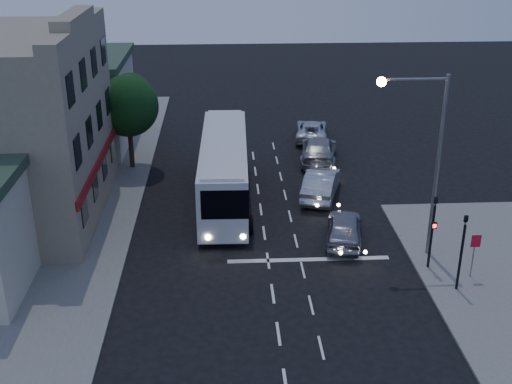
{
  "coord_description": "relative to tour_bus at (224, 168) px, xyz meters",
  "views": [
    {
      "loc": [
        -2.05,
        -25.51,
        15.61
      ],
      "look_at": [
        -0.41,
        5.45,
        2.2
      ],
      "focal_mm": 45.0,
      "sensor_mm": 36.0,
      "label": 1
    }
  ],
  "objects": [
    {
      "name": "street_tree",
      "position": [
        -6.14,
        5.65,
        2.43
      ],
      "size": [
        4.0,
        4.0,
        6.2
      ],
      "color": "black",
      "rests_on": "sidewalk_far"
    },
    {
      "name": "car_sedan_c",
      "position": [
        6.66,
        11.16,
        -1.37
      ],
      "size": [
        2.96,
        5.24,
        1.38
      ],
      "primitive_type": "imported",
      "rotation": [
        0.0,
        0.0,
        3.0
      ],
      "color": "silver",
      "rests_on": "ground"
    },
    {
      "name": "low_building_north",
      "position": [
        -11.44,
        10.63,
        1.33
      ],
      "size": [
        9.4,
        9.4,
        6.5
      ],
      "color": "beige",
      "rests_on": "sidewalk_far"
    },
    {
      "name": "ground",
      "position": [
        2.06,
        -9.37,
        -2.07
      ],
      "size": [
        120.0,
        120.0,
        0.0
      ],
      "primitive_type": "plane",
      "color": "black"
    },
    {
      "name": "main_building",
      "position": [
        -11.89,
        -1.37,
        3.09
      ],
      "size": [
        10.12,
        12.0,
        11.0
      ],
      "color": "gray",
      "rests_on": "sidewalk_far"
    },
    {
      "name": "car_sedan_a",
      "position": [
        5.78,
        0.29,
        -1.23
      ],
      "size": [
        3.14,
        5.38,
        1.67
      ],
      "primitive_type": "imported",
      "rotation": [
        0.0,
        0.0,
        2.85
      ],
      "color": "#BBBCC2",
      "rests_on": "ground"
    },
    {
      "name": "sidewalk_far",
      "position": [
        -10.94,
        -1.37,
        -2.01
      ],
      "size": [
        12.0,
        50.0,
        0.12
      ],
      "primitive_type": "cube",
      "color": "slate",
      "rests_on": "ground"
    },
    {
      "name": "tour_bus",
      "position": [
        0.0,
        0.0,
        0.0
      ],
      "size": [
        2.97,
        12.5,
        3.82
      ],
      "rotation": [
        0.0,
        0.0,
        -0.02
      ],
      "color": "silver",
      "rests_on": "ground"
    },
    {
      "name": "car_suv",
      "position": [
        6.14,
        -5.57,
        -1.29
      ],
      "size": [
        2.69,
        4.81,
        1.55
      ],
      "primitive_type": "imported",
      "rotation": [
        0.0,
        0.0,
        2.94
      ],
      "color": "gray",
      "rests_on": "ground"
    },
    {
      "name": "traffic_signal_main",
      "position": [
        9.66,
        -8.59,
        0.35
      ],
      "size": [
        0.25,
        0.35,
        4.1
      ],
      "color": "black",
      "rests_on": "sidewalk_near"
    },
    {
      "name": "car_sedan_b",
      "position": [
        6.49,
        6.27,
        -1.23
      ],
      "size": [
        3.29,
        6.08,
        1.67
      ],
      "primitive_type": "imported",
      "rotation": [
        0.0,
        0.0,
        2.97
      ],
      "color": "#979798",
      "rests_on": "ground"
    },
    {
      "name": "road_markings",
      "position": [
        3.35,
        -6.06,
        -2.06
      ],
      "size": [
        8.0,
        30.55,
        0.01
      ],
      "color": "silver",
      "rests_on": "ground"
    },
    {
      "name": "streetlight",
      "position": [
        9.41,
        -7.17,
        3.67
      ],
      "size": [
        3.32,
        0.44,
        9.0
      ],
      "color": "slate",
      "rests_on": "sidewalk_near"
    },
    {
      "name": "traffic_signal_side",
      "position": [
        10.36,
        -10.57,
        0.35
      ],
      "size": [
        0.18,
        0.15,
        4.1
      ],
      "color": "black",
      "rests_on": "sidewalk_near"
    },
    {
      "name": "regulatory_sign",
      "position": [
        11.36,
        -9.61,
        -0.47
      ],
      "size": [
        0.45,
        0.12,
        2.2
      ],
      "color": "slate",
      "rests_on": "sidewalk_near"
    }
  ]
}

